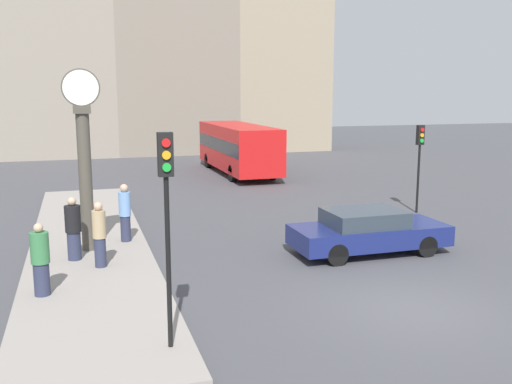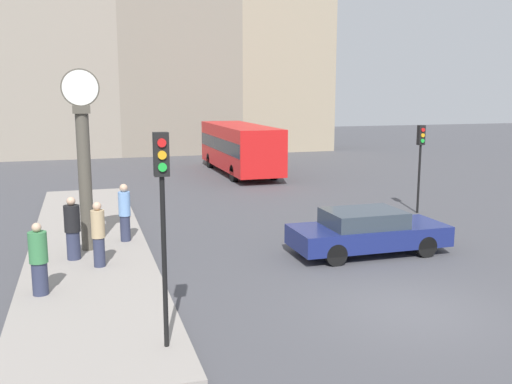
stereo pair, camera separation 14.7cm
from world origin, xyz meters
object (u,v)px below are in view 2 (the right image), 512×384
sedan_car (367,231)px  pedestrian_green_hoodie (39,260)px  pedestrian_black_jacket (73,229)px  street_clock (84,164)px  traffic_light_near (162,196)px  traffic_light_far (420,150)px  pedestrian_blue_stripe (125,212)px  pedestrian_tan_coat (98,234)px  bus_distant (239,146)px

sedan_car → pedestrian_green_hoodie: bearing=-172.1°
pedestrian_black_jacket → street_clock: bearing=66.4°
sedan_car → pedestrian_black_jacket: size_ratio=2.61×
street_clock → pedestrian_black_jacket: bearing=-113.6°
traffic_light_near → traffic_light_far: 14.58m
street_clock → pedestrian_black_jacket: street_clock is taller
pedestrian_blue_stripe → pedestrian_tan_coat: size_ratio=1.03×
bus_distant → street_clock: 17.17m
pedestrian_green_hoodie → pedestrian_tan_coat: size_ratio=0.96×
pedestrian_black_jacket → pedestrian_tan_coat: bearing=-53.6°
sedan_car → pedestrian_black_jacket: (-8.26, 1.45, 0.33)m
pedestrian_green_hoodie → traffic_light_far: bearing=23.0°
traffic_light_far → traffic_light_near: bearing=-140.3°
traffic_light_near → pedestrian_green_hoodie: traffic_light_near is taller
bus_distant → traffic_light_near: bearing=-108.7°
pedestrian_green_hoodie → pedestrian_tan_coat: bearing=52.8°
traffic_light_near → pedestrian_tan_coat: traffic_light_near is taller
traffic_light_far → pedestrian_green_hoodie: traffic_light_far is taller
pedestrian_black_jacket → bus_distant: bearing=59.9°
sedan_car → street_clock: 8.44m
pedestrian_black_jacket → pedestrian_green_hoodie: pedestrian_black_jacket is taller
pedestrian_blue_stripe → pedestrian_tan_coat: pedestrian_blue_stripe is taller
street_clock → pedestrian_tan_coat: (0.26, -1.81, -1.65)m
bus_distant → street_clock: bearing=-120.4°
sedan_car → traffic_light_near: bearing=-144.0°
bus_distant → pedestrian_green_hoodie: (-9.78, -18.39, -0.64)m
sedan_car → bus_distant: size_ratio=0.49×
street_clock → pedestrian_black_jacket: (-0.40, -0.92, -1.66)m
street_clock → traffic_light_far: bearing=9.8°
sedan_car → bus_distant: (0.82, 17.14, 0.93)m
sedan_car → traffic_light_near: traffic_light_near is taller
sedan_car → bus_distant: 17.19m
bus_distant → traffic_light_far: 13.20m
pedestrian_green_hoodie → pedestrian_tan_coat: (1.37, 1.80, 0.05)m
traffic_light_far → pedestrian_blue_stripe: traffic_light_far is taller
traffic_light_near → pedestrian_tan_coat: 5.76m
pedestrian_tan_coat → street_clock: bearing=98.2°
street_clock → pedestrian_blue_stripe: street_clock is taller
bus_distant → traffic_light_near: (-7.41, -21.93, 1.33)m
traffic_light_far → street_clock: size_ratio=0.66×
sedan_car → pedestrian_blue_stripe: size_ratio=2.55×
traffic_light_near → pedestrian_black_jacket: (-1.67, 6.24, -1.93)m
sedan_car → traffic_light_far: traffic_light_far is taller
traffic_light_near → street_clock: 7.27m
bus_distant → pedestrian_green_hoodie: bearing=-118.0°
traffic_light_near → pedestrian_blue_stripe: 8.04m
sedan_car → traffic_light_near: (-6.59, -4.78, 2.26)m
traffic_light_near → pedestrian_tan_coat: size_ratio=2.23×
street_clock → pedestrian_green_hoodie: (-1.11, -3.61, -1.70)m
bus_distant → pedestrian_blue_stripe: (-7.56, -14.11, -0.56)m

